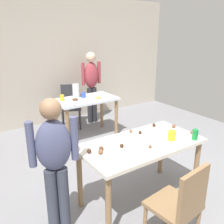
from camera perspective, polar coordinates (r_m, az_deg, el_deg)
ground_plane at (r=3.13m, az=6.71°, el=-19.74°), size 6.40×6.40×0.00m
wall_back at (r=5.33m, az=-16.08°, el=10.96°), size 6.40×0.10×2.60m
dining_table_near at (r=2.80m, az=6.71°, el=-8.79°), size 1.37×0.70×0.75m
dining_table_far at (r=4.53m, az=-6.03°, el=1.67°), size 1.11×0.64×0.75m
chair_near_table at (r=2.36m, az=15.63°, el=-19.68°), size 0.44×0.44×0.87m
chair_far_table at (r=5.14m, az=-9.52°, el=2.00°), size 0.53×0.53×0.87m
person_girl_near at (r=2.34m, az=-13.13°, el=-10.32°), size 0.45×0.27×1.38m
person_adult_far at (r=5.24m, az=-4.77°, el=7.08°), size 0.45×0.21×1.51m
mixing_bowl at (r=2.87m, az=8.85°, el=-5.13°), size 0.18×0.18×0.08m
soda_can at (r=2.93m, az=18.65°, el=-4.96°), size 0.07×0.07×0.12m
fork_near at (r=3.10m, az=14.23°, el=-4.37°), size 0.17×0.02×0.01m
cup_near_0 at (r=2.85m, az=13.66°, el=-5.28°), size 0.09×0.09×0.11m
cake_ball_0 at (r=3.21m, az=14.09°, el=-3.18°), size 0.05×0.05×0.05m
cake_ball_1 at (r=2.63m, az=8.81°, el=-7.88°), size 0.04×0.04×0.04m
cake_ball_2 at (r=2.96m, az=6.52°, el=-4.71°), size 0.04×0.04×0.04m
cake_ball_3 at (r=2.51m, az=-5.30°, el=-8.99°), size 0.05×0.05×0.05m
cake_ball_4 at (r=3.20m, az=9.68°, el=-2.99°), size 0.04×0.04×0.04m
cake_ball_5 at (r=2.55m, az=-2.51°, el=-8.44°), size 0.05×0.05×0.05m
cake_ball_6 at (r=2.48m, az=-2.66°, el=-9.17°), size 0.05×0.05×0.05m
cake_ball_7 at (r=2.98m, az=4.39°, el=-4.44°), size 0.04×0.04×0.04m
cake_ball_8 at (r=3.09m, az=17.99°, el=-4.50°), size 0.04×0.04×0.04m
cake_ball_9 at (r=2.61m, az=2.26°, el=-7.78°), size 0.04×0.04×0.04m
pitcher_far at (r=4.54m, az=-8.34°, el=4.84°), size 0.12×0.12×0.25m
cup_far_0 at (r=4.41m, az=-11.48°, el=3.24°), size 0.08×0.08×0.10m
cup_far_1 at (r=4.56m, az=-6.66°, el=3.94°), size 0.08×0.08×0.09m
donut_far_0 at (r=4.73m, az=-6.84°, el=4.11°), size 0.12×0.12×0.04m
donut_far_1 at (r=4.73m, az=-3.26°, el=4.21°), size 0.13×0.13×0.04m
donut_far_2 at (r=4.47m, az=-3.24°, el=3.35°), size 0.11×0.11×0.03m
donut_far_3 at (r=4.39m, az=-8.51°, el=2.89°), size 0.10×0.10×0.03m
donut_far_4 at (r=4.11m, az=-9.11°, el=1.78°), size 0.12×0.12×0.03m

